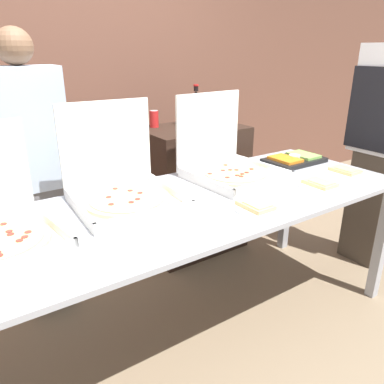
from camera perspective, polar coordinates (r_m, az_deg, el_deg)
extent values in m
plane|color=#847056|center=(2.36, 0.00, -20.18)|extent=(16.00, 16.00, 0.00)
cube|color=brown|center=(3.33, -17.48, 17.46)|extent=(10.00, 0.06, 2.80)
cube|color=#A8AAB2|center=(1.92, 0.00, -1.74)|extent=(2.47, 0.90, 0.02)
cube|color=#A8AAB2|center=(2.69, 26.88, -6.89)|extent=(0.06, 0.06, 0.80)
cube|color=#A8AAB2|center=(3.10, 14.16, -1.57)|extent=(0.06, 0.06, 0.80)
cube|color=white|center=(2.26, 6.56, 2.23)|extent=(0.52, 0.52, 0.02)
cube|color=white|center=(2.10, 11.10, 1.33)|extent=(0.49, 0.05, 0.04)
cube|color=white|center=(2.10, 1.94, 1.74)|extent=(0.05, 0.49, 0.04)
cube|color=white|center=(2.41, 10.65, 3.98)|extent=(0.05, 0.49, 0.04)
cube|color=white|center=(2.38, 2.51, 9.35)|extent=(0.49, 0.05, 0.47)
cylinder|color=#E5C17A|center=(2.25, 6.58, 2.68)|extent=(0.43, 0.43, 0.02)
cylinder|color=#F4D67F|center=(2.25, 6.59, 2.95)|extent=(0.37, 0.37, 0.00)
cylinder|color=#B22D23|center=(2.32, 9.05, 3.48)|extent=(0.03, 0.03, 0.00)
cylinder|color=#B22D23|center=(2.29, 6.78, 3.37)|extent=(0.03, 0.03, 0.00)
cylinder|color=#B22D23|center=(2.38, 5.11, 4.12)|extent=(0.03, 0.03, 0.00)
cylinder|color=#B22D23|center=(2.29, 5.82, 3.38)|extent=(0.03, 0.03, 0.00)
cylinder|color=#B22D23|center=(2.28, 4.73, 3.32)|extent=(0.03, 0.03, 0.00)
cylinder|color=#B22D23|center=(2.21, 2.73, 2.82)|extent=(0.03, 0.03, 0.00)
cylinder|color=#B22D23|center=(2.15, 5.41, 2.24)|extent=(0.03, 0.03, 0.00)
cylinder|color=#B22D23|center=(2.19, 6.90, 2.54)|extent=(0.03, 0.03, 0.00)
cylinder|color=#B22D23|center=(2.18, 7.51, 2.38)|extent=(0.03, 0.03, 0.00)
cylinder|color=#B22D23|center=(2.22, 7.66, 2.74)|extent=(0.03, 0.03, 0.00)
cylinder|color=#B22D23|center=(2.25, 8.32, 2.96)|extent=(0.03, 0.03, 0.00)
cube|color=white|center=(1.89, -9.79, -1.77)|extent=(0.52, 0.52, 0.02)
cube|color=white|center=(1.68, -6.80, -3.52)|extent=(0.49, 0.04, 0.04)
cube|color=white|center=(1.81, -16.81, -2.35)|extent=(0.04, 0.49, 0.04)
cube|color=white|center=(1.97, -3.43, 0.40)|extent=(0.04, 0.49, 0.04)
cube|color=white|center=(2.04, -12.89, 6.93)|extent=(0.49, 0.04, 0.47)
cylinder|color=#E5C17A|center=(1.88, -9.82, -1.23)|extent=(0.43, 0.43, 0.02)
cylinder|color=#F4D67F|center=(1.88, -9.85, -0.92)|extent=(0.37, 0.37, 0.00)
cylinder|color=#B22D23|center=(1.93, -7.94, -0.13)|extent=(0.03, 0.03, 0.00)
cylinder|color=#B22D23|center=(1.97, -9.41, 0.22)|extent=(0.03, 0.03, 0.00)
cylinder|color=#B22D23|center=(2.01, -11.63, 0.51)|extent=(0.03, 0.03, 0.00)
cylinder|color=#B22D23|center=(1.90, -12.60, -0.76)|extent=(0.03, 0.03, 0.00)
cylinder|color=#B22D23|center=(1.81, -12.24, -1.84)|extent=(0.03, 0.03, 0.00)
cylinder|color=#B22D23|center=(1.82, -9.26, -1.54)|extent=(0.03, 0.03, 0.00)
cylinder|color=#B22D23|center=(1.85, -8.30, -1.07)|extent=(0.03, 0.03, 0.00)
cube|color=white|center=(1.45, -25.35, -9.73)|extent=(0.46, 0.07, 0.04)
cube|color=white|center=(1.69, -20.45, -4.51)|extent=(0.07, 0.46, 0.04)
cylinder|color=#B22D23|center=(1.65, -23.71, -5.60)|extent=(0.03, 0.03, 0.00)
cylinder|color=#B22D23|center=(1.66, -25.92, -5.81)|extent=(0.03, 0.03, 0.00)
cylinder|color=#B22D23|center=(1.69, -26.09, -5.40)|extent=(0.03, 0.03, 0.00)
cylinder|color=#B22D23|center=(1.76, -26.81, -4.36)|extent=(0.03, 0.03, 0.00)
cylinder|color=#B22D23|center=(1.59, -24.82, -6.73)|extent=(0.03, 0.03, 0.00)
cylinder|color=#B22D23|center=(1.61, -24.14, -6.26)|extent=(0.03, 0.03, 0.00)
cylinder|color=white|center=(2.25, 18.86, 0.95)|extent=(0.25, 0.25, 0.01)
cube|color=#E5C17A|center=(2.25, 18.90, 1.26)|extent=(0.12, 0.17, 0.02)
cube|color=#F4D67F|center=(2.24, 19.19, 1.46)|extent=(0.09, 0.12, 0.01)
cylinder|color=white|center=(1.86, 9.63, -2.38)|extent=(0.22, 0.22, 0.01)
cube|color=#E5C17A|center=(1.85, 9.65, -2.01)|extent=(0.12, 0.17, 0.02)
cube|color=#F4D67F|center=(1.84, 9.94, -1.80)|extent=(0.09, 0.12, 0.01)
cylinder|color=white|center=(2.55, 22.27, 2.80)|extent=(0.25, 0.25, 0.01)
cube|color=#E5C17A|center=(2.55, 22.31, 3.08)|extent=(0.12, 0.17, 0.02)
cube|color=#F4D67F|center=(2.54, 22.58, 3.26)|extent=(0.09, 0.12, 0.01)
cube|color=black|center=(2.67, 15.30, 4.67)|extent=(0.40, 0.25, 0.03)
cube|color=orange|center=(2.60, 14.02, 4.88)|extent=(0.14, 0.20, 0.02)
cube|color=#8CC65B|center=(2.73, 16.61, 5.40)|extent=(0.14, 0.20, 0.02)
cylinder|color=white|center=(2.66, 15.36, 5.23)|extent=(0.08, 0.08, 0.02)
cube|color=black|center=(2.99, 0.02, 0.41)|extent=(0.77, 0.54, 1.00)
cylinder|color=black|center=(2.82, 0.60, 11.90)|extent=(0.09, 0.09, 0.21)
cone|color=black|center=(2.80, 0.61, 14.56)|extent=(0.09, 0.09, 0.05)
cylinder|color=black|center=(2.80, 0.62, 15.48)|extent=(0.03, 0.03, 0.04)
cylinder|color=red|center=(2.80, 0.62, 15.97)|extent=(0.04, 0.04, 0.01)
cylinder|color=silver|center=(2.95, -1.43, 11.41)|extent=(0.07, 0.07, 0.12)
cylinder|color=silver|center=(2.94, -1.44, 12.60)|extent=(0.06, 0.06, 0.00)
cylinder|color=red|center=(2.86, -5.79, 11.01)|extent=(0.07, 0.07, 0.12)
cylinder|color=silver|center=(2.85, -5.83, 12.23)|extent=(0.06, 0.06, 0.00)
cube|color=slate|center=(2.52, -21.39, -7.83)|extent=(0.28, 0.20, 0.80)
cube|color=silver|center=(2.28, -23.83, 8.65)|extent=(0.40, 0.22, 0.67)
sphere|color=brown|center=(2.24, -25.52, 19.45)|extent=(0.19, 0.19, 0.19)
cube|color=#473D33|center=(3.13, 25.33, -2.15)|extent=(0.20, 0.28, 0.86)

